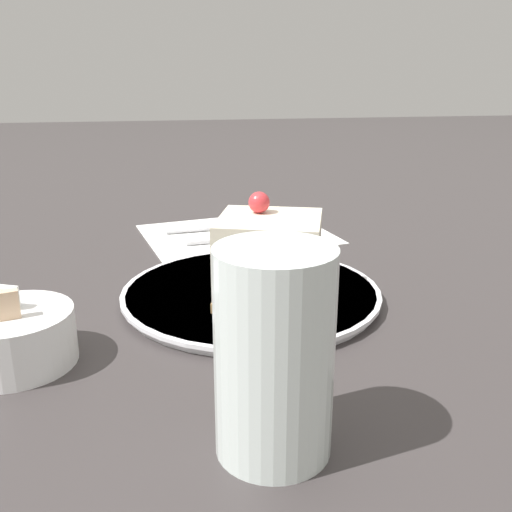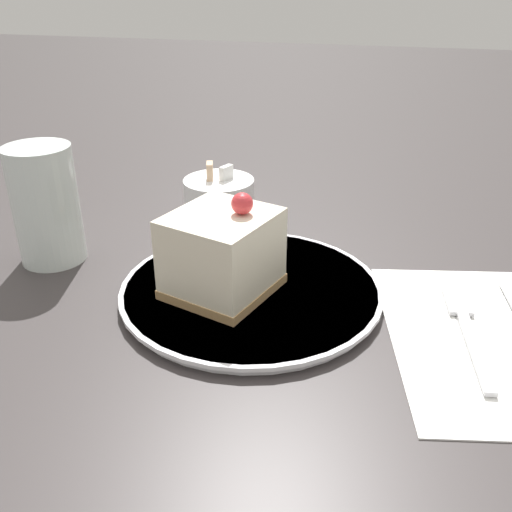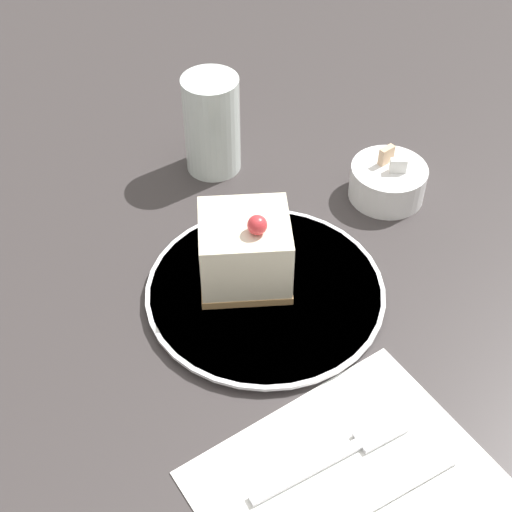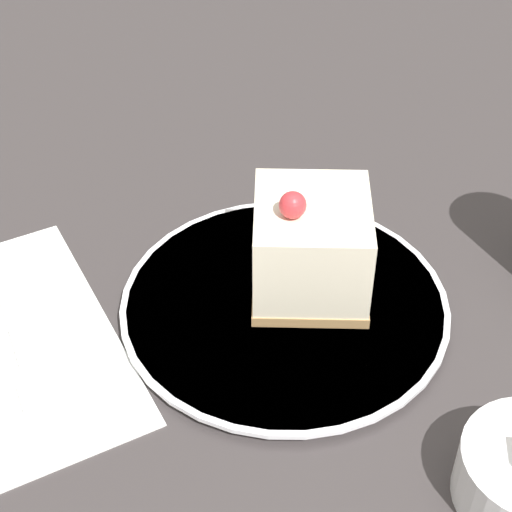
{
  "view_description": "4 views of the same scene",
  "coord_description": "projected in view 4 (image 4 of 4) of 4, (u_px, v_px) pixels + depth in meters",
  "views": [
    {
      "loc": [
        -0.56,
        0.08,
        0.22
      ],
      "look_at": [
        -0.05,
        -0.0,
        0.05
      ],
      "focal_mm": 40.0,
      "sensor_mm": 36.0,
      "label": 1
    },
    {
      "loc": [
        0.09,
        -0.47,
        0.29
      ],
      "look_at": [
        -0.03,
        -0.0,
        0.05
      ],
      "focal_mm": 40.0,
      "sensor_mm": 36.0,
      "label": 2
    },
    {
      "loc": [
        0.43,
        -0.2,
        0.58
      ],
      "look_at": [
        -0.03,
        -0.01,
        0.07
      ],
      "focal_mm": 50.0,
      "sensor_mm": 36.0,
      "label": 3
    },
    {
      "loc": [
        0.12,
        0.45,
        0.48
      ],
      "look_at": [
        -0.02,
        -0.02,
        0.05
      ],
      "focal_mm": 60.0,
      "sensor_mm": 36.0,
      "label": 4
    }
  ],
  "objects": [
    {
      "name": "plate",
      "position": [
        283.0,
        303.0,
        0.68
      ],
      "size": [
        0.26,
        0.26,
        0.01
      ],
      "color": "white",
      "rests_on": "ground_plane"
    },
    {
      "name": "cake_slice",
      "position": [
        311.0,
        247.0,
        0.66
      ],
      "size": [
        0.11,
        0.12,
        0.1
      ],
      "rotation": [
        0.0,
        0.0,
        -0.31
      ],
      "color": "#AD8451",
      "rests_on": "plate"
    },
    {
      "name": "ground_plane",
      "position": [
        239.0,
        321.0,
        0.67
      ],
      "size": [
        4.0,
        4.0,
        0.0
      ],
      "primitive_type": "plane",
      "color": "#383333"
    },
    {
      "name": "fork",
      "position": [
        22.0,
        353.0,
        0.64
      ],
      "size": [
        0.04,
        0.16,
        0.0
      ],
      "rotation": [
        0.0,
        0.0,
        0.13
      ],
      "color": "silver",
      "rests_on": "napkin"
    }
  ]
}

